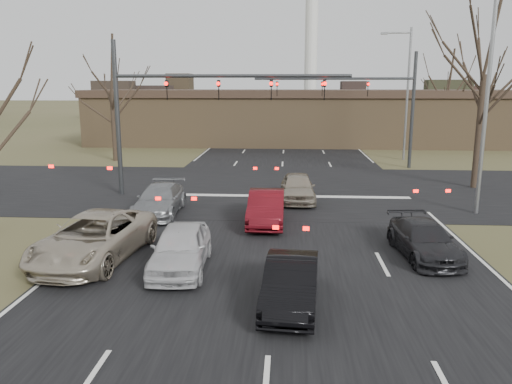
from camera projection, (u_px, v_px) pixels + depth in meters
The scene contains 18 objects.
ground at pixel (272, 300), 13.58m from camera, with size 360.00×360.00×0.00m, color #424324.
road_main at pixel (285, 126), 72.12m from camera, with size 14.00×300.00×0.02m, color black.
road_cross at pixel (281, 189), 28.21m from camera, with size 200.00×14.00×0.02m, color black.
building at pixel (304, 117), 49.98m from camera, with size 42.40×10.40×5.30m.
mast_arm_near at pixel (179, 99), 25.52m from camera, with size 12.12×0.24×8.00m.
mast_arm_far at pixel (372, 96), 34.58m from camera, with size 11.12×0.24×8.00m.
streetlight_right_near at pixel (484, 89), 21.62m from camera, with size 2.34×0.25×10.00m.
streetlight_right_far at pixel (405, 87), 38.17m from camera, with size 2.34×0.25×10.00m.
tree_right_near at pixel (488, 25), 26.64m from camera, with size 6.90×6.90×11.50m.
tree_left_far at pixel (110, 63), 37.24m from camera, with size 5.70×5.70×9.50m.
tree_right_far at pixel (450, 72), 45.34m from camera, with size 5.40×5.40×9.00m.
car_silver_suv at pixel (94, 238), 16.55m from camera, with size 2.58×5.59×1.55m, color #B1A48F.
car_white_sedan at pixel (181, 248), 15.74m from camera, with size 1.68×4.17×1.42m, color silver.
car_black_hatch at pixel (291, 282), 13.15m from camera, with size 1.36×3.89×1.28m, color black.
car_charcoal_sedan at pixel (424, 240), 16.93m from camera, with size 1.66×4.10×1.19m, color black.
car_grey_ahead at pixel (160, 200), 22.56m from camera, with size 1.85×4.55×1.32m, color gray.
car_red_ahead at pixel (266, 208), 20.95m from camera, with size 1.47×4.23×1.39m, color #560C13.
car_silver_ahead at pixel (298, 187), 25.07m from camera, with size 1.67×4.15×1.42m, color #9E9380.
Camera 1 is at (0.36, -12.66, 5.73)m, focal length 35.00 mm.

